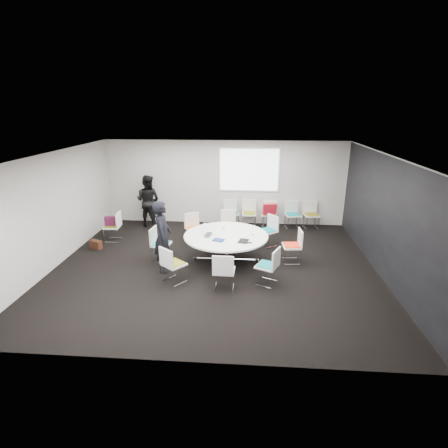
# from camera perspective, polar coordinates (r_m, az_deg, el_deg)

# --- Properties ---
(room_shell) EXTENTS (8.08, 7.08, 2.88)m
(room_shell) POSITION_cam_1_polar(r_m,az_deg,el_deg) (8.39, -0.92, 1.73)
(room_shell) COLOR black
(room_shell) RESTS_ON ground
(conference_table) EXTENTS (2.15, 2.15, 0.73)m
(conference_table) POSITION_cam_1_polar(r_m,az_deg,el_deg) (8.97, 0.32, -2.99)
(conference_table) COLOR silver
(conference_table) RESTS_ON ground
(projection_screen) EXTENTS (1.90, 0.03, 1.35)m
(projection_screen) POSITION_cam_1_polar(r_m,az_deg,el_deg) (11.62, 4.13, 8.78)
(projection_screen) COLOR white
(projection_screen) RESTS_ON room_shell
(chair_ring_a) EXTENTS (0.48, 0.49, 0.88)m
(chair_ring_a) POSITION_cam_1_polar(r_m,az_deg,el_deg) (9.20, 11.00, -4.51)
(chair_ring_a) COLOR silver
(chair_ring_a) RESTS_ON ground
(chair_ring_b) EXTENTS (0.64, 0.64, 0.88)m
(chair_ring_b) POSITION_cam_1_polar(r_m,az_deg,el_deg) (10.17, 7.10, -2.01)
(chair_ring_b) COLOR silver
(chair_ring_b) RESTS_ON ground
(chair_ring_c) EXTENTS (0.48, 0.47, 0.88)m
(chair_ring_c) POSITION_cam_1_polar(r_m,az_deg,el_deg) (10.54, 0.66, -1.10)
(chair_ring_c) COLOR silver
(chair_ring_c) RESTS_ON ground
(chair_ring_d) EXTENTS (0.63, 0.62, 0.88)m
(chair_ring_d) POSITION_cam_1_polar(r_m,az_deg,el_deg) (10.30, -4.81, -1.65)
(chair_ring_d) COLOR silver
(chair_ring_d) RESTS_ON ground
(chair_ring_e) EXTENTS (0.50, 0.51, 0.88)m
(chair_ring_e) POSITION_cam_1_polar(r_m,az_deg,el_deg) (9.30, -10.22, -4.22)
(chair_ring_e) COLOR silver
(chair_ring_e) RESTS_ON ground
(chair_ring_f) EXTENTS (0.64, 0.64, 0.88)m
(chair_ring_f) POSITION_cam_1_polar(r_m,az_deg,el_deg) (8.13, -8.21, -7.60)
(chair_ring_f) COLOR silver
(chair_ring_f) RESTS_ON ground
(chair_ring_g) EXTENTS (0.47, 0.46, 0.88)m
(chair_ring_g) POSITION_cam_1_polar(r_m,az_deg,el_deg) (7.75, -0.01, -8.77)
(chair_ring_g) COLOR silver
(chair_ring_g) RESTS_ON ground
(chair_ring_h) EXTENTS (0.60, 0.60, 0.88)m
(chair_ring_h) POSITION_cam_1_polar(r_m,az_deg,el_deg) (8.03, 7.09, -7.89)
(chair_ring_h) COLOR silver
(chair_ring_h) RESTS_ON ground
(chair_back_a) EXTENTS (0.56, 0.55, 0.88)m
(chair_back_a) POSITION_cam_1_polar(r_m,az_deg,el_deg) (11.73, 1.20, 0.99)
(chair_back_a) COLOR silver
(chair_back_a) RESTS_ON ground
(chair_back_b) EXTENTS (0.47, 0.46, 0.88)m
(chair_back_b) POSITION_cam_1_polar(r_m,az_deg,el_deg) (11.72, 4.11, 0.92)
(chair_back_b) COLOR silver
(chair_back_b) RESTS_ON ground
(chair_back_c) EXTENTS (0.53, 0.52, 0.88)m
(chair_back_c) POSITION_cam_1_polar(r_m,az_deg,el_deg) (11.69, 7.36, 0.76)
(chair_back_c) COLOR silver
(chair_back_c) RESTS_ON ground
(chair_back_d) EXTENTS (0.53, 0.52, 0.88)m
(chair_back_d) POSITION_cam_1_polar(r_m,az_deg,el_deg) (11.77, 11.08, 0.70)
(chair_back_d) COLOR silver
(chair_back_d) RESTS_ON ground
(chair_back_e) EXTENTS (0.52, 0.51, 0.88)m
(chair_back_e) POSITION_cam_1_polar(r_m,az_deg,el_deg) (11.89, 14.02, 0.67)
(chair_back_e) COLOR silver
(chair_back_e) RESTS_ON ground
(chair_spare_left) EXTENTS (0.47, 0.48, 0.88)m
(chair_spare_left) POSITION_cam_1_polar(r_m,az_deg,el_deg) (10.96, -17.59, -1.22)
(chair_spare_left) COLOR silver
(chair_spare_left) RESTS_ON ground
(chair_person_back) EXTENTS (0.60, 0.59, 0.88)m
(chair_person_back) POSITION_cam_1_polar(r_m,az_deg,el_deg) (12.18, -11.91, 1.26)
(chair_person_back) COLOR silver
(chair_person_back) RESTS_ON ground
(person_main) EXTENTS (0.51, 0.69, 1.76)m
(person_main) POSITION_cam_1_polar(r_m,az_deg,el_deg) (8.51, -9.95, -2.03)
(person_main) COLOR black
(person_main) RESTS_ON ground
(person_back) EXTENTS (0.98, 0.84, 1.73)m
(person_back) POSITION_cam_1_polar(r_m,az_deg,el_deg) (11.87, -12.28, 3.73)
(person_back) COLOR black
(person_back) RESTS_ON ground
(laptop) EXTENTS (0.28, 0.39, 0.03)m
(laptop) POSITION_cam_1_polar(r_m,az_deg,el_deg) (8.88, -2.28, -1.78)
(laptop) COLOR #333338
(laptop) RESTS_ON conference_table
(laptop_lid) EXTENTS (0.07, 0.30, 0.22)m
(laptop_lid) POSITION_cam_1_polar(r_m,az_deg,el_deg) (9.00, -3.37, -0.72)
(laptop_lid) COLOR silver
(laptop_lid) RESTS_ON conference_table
(notebook_black) EXTENTS (0.28, 0.34, 0.02)m
(notebook_black) POSITION_cam_1_polar(r_m,az_deg,el_deg) (8.50, 3.18, -2.78)
(notebook_black) COLOR black
(notebook_black) RESTS_ON conference_table
(tablet_folio) EXTENTS (0.31, 0.27, 0.03)m
(tablet_folio) POSITION_cam_1_polar(r_m,az_deg,el_deg) (8.54, -0.91, -2.63)
(tablet_folio) COLOR navy
(tablet_folio) RESTS_ON conference_table
(papers_right) EXTENTS (0.36, 0.33, 0.00)m
(papers_right) POSITION_cam_1_polar(r_m,az_deg,el_deg) (9.03, 4.51, -1.56)
(papers_right) COLOR white
(papers_right) RESTS_ON conference_table
(papers_front) EXTENTS (0.35, 0.30, 0.00)m
(papers_front) POSITION_cam_1_polar(r_m,az_deg,el_deg) (8.85, 5.31, -2.01)
(papers_front) COLOR silver
(papers_front) RESTS_ON conference_table
(cup) EXTENTS (0.08, 0.08, 0.09)m
(cup) POSITION_cam_1_polar(r_m,az_deg,el_deg) (9.26, -0.06, -0.69)
(cup) COLOR white
(cup) RESTS_ON conference_table
(phone) EXTENTS (0.14, 0.08, 0.01)m
(phone) POSITION_cam_1_polar(r_m,az_deg,el_deg) (8.42, 4.11, -3.07)
(phone) COLOR black
(phone) RESTS_ON conference_table
(maroon_bag) EXTENTS (0.42, 0.23, 0.28)m
(maroon_bag) POSITION_cam_1_polar(r_m,az_deg,el_deg) (10.86, -17.85, 0.49)
(maroon_bag) COLOR #4C1430
(maroon_bag) RESTS_ON chair_spare_left
(brown_bag) EXTENTS (0.39, 0.29, 0.24)m
(brown_bag) POSITION_cam_1_polar(r_m,az_deg,el_deg) (10.58, -20.20, -3.14)
(brown_bag) COLOR #331A10
(brown_bag) RESTS_ON ground
(red_jacket) EXTENTS (0.46, 0.25, 0.36)m
(red_jacket) POSITION_cam_1_polar(r_m,az_deg,el_deg) (11.35, 7.49, 2.45)
(red_jacket) COLOR #A51422
(red_jacket) RESTS_ON chair_back_c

